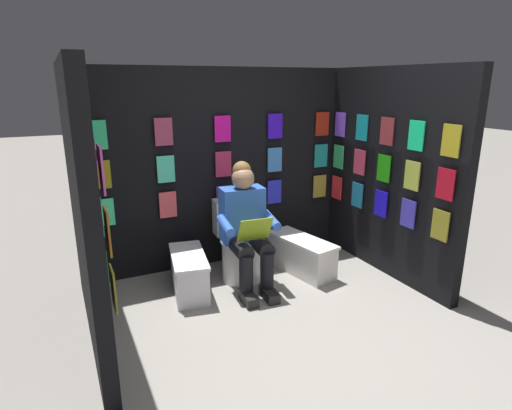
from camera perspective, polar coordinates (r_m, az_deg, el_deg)
name	(u,v)px	position (r m, az deg, el deg)	size (l,w,h in m)	color
ground_plane	(316,351)	(3.31, 8.04, -18.83)	(30.00, 30.00, 0.00)	gray
display_wall_back	(221,168)	(4.47, -4.77, 4.90)	(2.83, 0.14, 2.03)	black
display_wall_left	(390,174)	(4.41, 17.48, 4.04)	(0.14, 1.82, 2.03)	black
display_wall_right	(83,209)	(3.26, -22.18, -0.55)	(0.14, 1.82, 2.03)	black
toilet	(239,246)	(4.24, -2.33, -5.46)	(0.42, 0.57, 0.77)	white
person_reading	(247,227)	(3.95, -1.28, -2.90)	(0.55, 0.71, 1.19)	blue
comic_longbox_near	(189,273)	(4.02, -8.96, -9.04)	(0.42, 0.74, 0.38)	silver
comic_longbox_far	(301,255)	(4.42, 6.06, -6.65)	(0.45, 0.83, 0.36)	white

